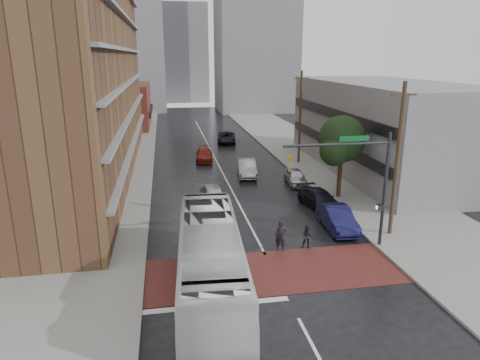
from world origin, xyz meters
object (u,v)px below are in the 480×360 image
object	(u,v)px
suv_travel	(227,137)
car_parked_far	(296,177)
pedestrian_b	(307,237)
car_travel_c	(204,155)
transit_bus	(210,260)
pedestrian_a	(281,236)
car_travel_a	(213,196)
car_travel_b	(247,168)
car_parked_mid	(320,199)
car_parked_near	(337,218)

from	to	relation	value
suv_travel	car_parked_far	world-z (taller)	suv_travel
pedestrian_b	car_parked_far	bearing A→B (deg)	99.00
car_travel_c	suv_travel	xyz separation A→B (m)	(3.99, 9.85, 0.06)
transit_bus	pedestrian_a	bearing A→B (deg)	44.02
car_travel_a	car_travel_c	size ratio (longest dim) A/B	0.99
pedestrian_a	car_parked_far	xyz separation A→B (m)	(5.08, 13.46, -0.26)
car_travel_b	car_travel_c	size ratio (longest dim) A/B	1.06
car_travel_b	car_travel_c	distance (m)	7.99
car_parked_far	pedestrian_a	bearing A→B (deg)	-106.46
transit_bus	car_parked_mid	bearing A→B (deg)	52.09
car_parked_far	car_parked_near	bearing A→B (deg)	-87.79
pedestrian_b	car_parked_mid	bearing A→B (deg)	87.49
transit_bus	car_travel_c	xyz separation A→B (m)	(2.33, 28.20, -1.10)
pedestrian_b	car_travel_a	xyz separation A→B (m)	(-4.78, 8.90, 0.01)
car_travel_a	suv_travel	xyz separation A→B (m)	(4.71, 25.14, -0.05)
transit_bus	car_travel_b	size ratio (longest dim) A/B	2.59
transit_bus	suv_travel	size ratio (longest dim) A/B	2.43
car_travel_c	suv_travel	world-z (taller)	suv_travel
pedestrian_b	car_parked_mid	world-z (taller)	pedestrian_b
pedestrian_a	car_parked_mid	size ratio (longest dim) A/B	0.40
car_travel_a	car_parked_near	bearing A→B (deg)	-40.96
car_parked_mid	car_parked_far	bearing A→B (deg)	78.93
car_travel_b	car_travel_c	world-z (taller)	car_travel_b
car_travel_c	car_parked_near	distance (m)	22.73
pedestrian_a	car_travel_b	size ratio (longest dim) A/B	0.39
transit_bus	pedestrian_a	size ratio (longest dim) A/B	6.68
pedestrian_a	suv_travel	xyz separation A→B (m)	(1.61, 34.04, -0.23)
car_parked_near	car_parked_mid	distance (m)	4.42
car_travel_c	pedestrian_b	bearing A→B (deg)	-74.94
car_parked_far	car_parked_mid	bearing A→B (deg)	-86.04
pedestrian_b	car_travel_c	distance (m)	24.54
pedestrian_a	car_travel_a	distance (m)	9.43
car_travel_a	car_parked_near	world-z (taller)	car_parked_near
pedestrian_a	car_travel_b	bearing A→B (deg)	109.49
car_parked_near	car_travel_c	bearing A→B (deg)	111.07
car_travel_b	car_parked_far	size ratio (longest dim) A/B	1.21
pedestrian_b	car_travel_a	bearing A→B (deg)	141.42
car_travel_b	car_parked_near	world-z (taller)	car_travel_b
transit_bus	car_travel_b	bearing A→B (deg)	78.08
car_travel_b	suv_travel	size ratio (longest dim) A/B	0.94
car_travel_a	suv_travel	world-z (taller)	car_travel_a
car_parked_mid	pedestrian_a	bearing A→B (deg)	-136.61
car_travel_a	pedestrian_b	bearing A→B (deg)	-63.75
pedestrian_b	car_travel_b	world-z (taller)	car_travel_b
pedestrian_a	car_parked_far	world-z (taller)	pedestrian_a
car_travel_a	suv_travel	size ratio (longest dim) A/B	0.88
pedestrian_b	car_travel_c	bearing A→B (deg)	122.70
car_parked_mid	car_parked_far	size ratio (longest dim) A/B	1.17
suv_travel	car_parked_far	distance (m)	20.88
pedestrian_b	suv_travel	distance (m)	34.04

